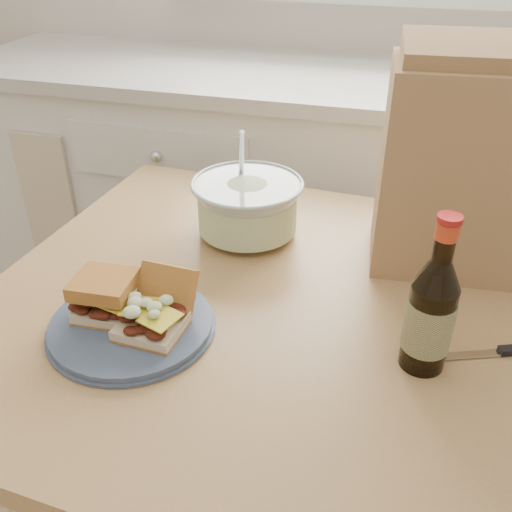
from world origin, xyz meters
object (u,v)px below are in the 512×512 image
(coleslaw_bowl, at_px, (247,209))
(paper_bag, at_px, (463,170))
(plate, at_px, (132,325))
(beer_bottle, at_px, (431,313))
(dining_table, at_px, (250,345))

(coleslaw_bowl, relative_size, paper_bag, 0.61)
(plate, distance_m, coleslaw_bowl, 0.37)
(plate, relative_size, coleslaw_bowl, 1.15)
(plate, height_order, coleslaw_bowl, coleslaw_bowl)
(plate, relative_size, paper_bag, 0.71)
(beer_bottle, bearing_deg, coleslaw_bowl, 155.10)
(coleslaw_bowl, distance_m, beer_bottle, 0.48)
(dining_table, height_order, beer_bottle, beer_bottle)
(dining_table, height_order, plate, plate)
(beer_bottle, relative_size, paper_bag, 0.68)
(coleslaw_bowl, xyz_separation_m, beer_bottle, (0.37, -0.31, 0.04))
(dining_table, bearing_deg, paper_bag, 37.07)
(plate, bearing_deg, dining_table, 41.84)
(dining_table, xyz_separation_m, paper_bag, (0.33, 0.22, 0.30))
(paper_bag, bearing_deg, coleslaw_bowl, 176.24)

